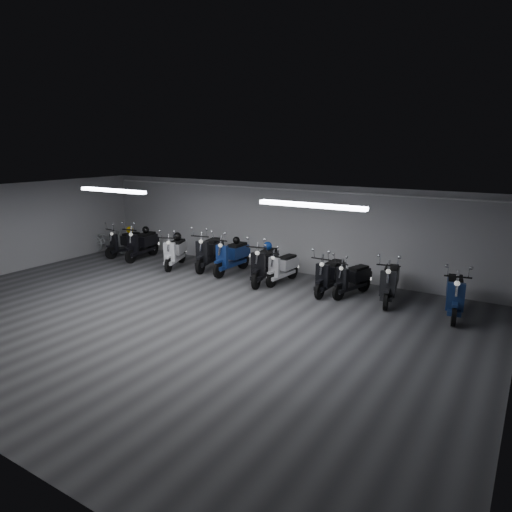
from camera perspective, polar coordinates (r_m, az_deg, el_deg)
The scene contains 24 objects.
floor at distance 11.16m, azimuth -10.05°, elevation -7.40°, with size 14.00×10.00×0.01m, color #3B3B3D.
ceiling at distance 10.49m, azimuth -10.69°, elevation 7.08°, with size 14.00×10.00×0.01m, color gray.
back_wall at distance 14.74m, azimuth 2.78°, elevation 3.63°, with size 14.00×0.01×2.80m, color #A2A2A5.
left_wall at distance 16.22m, azimuth -29.10°, elevation 2.84°, with size 0.01×10.00×2.80m, color #A2A2A5.
fluor_strip_left at distance 13.34m, azimuth -17.40°, elevation 7.78°, with size 2.40×0.18×0.08m, color white.
fluor_strip_right at distance 9.66m, azimuth 6.85°, elevation 6.28°, with size 2.40×0.18×0.08m, color white.
conduit at distance 14.50m, azimuth 2.67°, elevation 8.33°, with size 0.05×0.05×13.60m, color white.
scooter_0 at distance 17.33m, azimuth -16.02°, elevation 2.12°, with size 0.59×1.76×1.31m, color black, non-canonical shape.
scooter_1 at distance 16.67m, azimuth -14.05°, elevation 2.04°, with size 0.65×1.94×1.44m, color black, non-canonical shape.
scooter_2 at distance 15.34m, azimuth -10.06°, elevation 1.11°, with size 0.61×1.84×1.37m, color white, non-canonical shape.
scooter_3 at distance 14.98m, azimuth -5.84°, elevation 1.19°, with size 0.67×2.00×1.49m, color black, non-canonical shape.
scooter_4 at distance 14.40m, azimuth -3.07°, elevation 0.67°, with size 0.65×1.96×1.46m, color navy, non-canonical shape.
scooter_5 at distance 13.38m, azimuth 1.06°, elevation -0.26°, with size 0.67×2.00×1.49m, color black, non-canonical shape.
scooter_6 at distance 13.40m, azimuth 3.30°, elevation -0.80°, with size 0.56×1.67×1.24m, color silver, non-canonical shape.
scooter_7 at distance 12.61m, azimuth 9.18°, elevation -1.65°, with size 0.60×1.81×1.35m, color black, non-canonical shape.
scooter_8 at distance 12.50m, azimuth 11.87°, elevation -2.15°, with size 0.55×1.66×1.24m, color black, non-canonical shape.
scooter_9 at distance 12.21m, azimuth 16.32°, elevation -2.40°, with size 0.63×1.88×1.40m, color black, non-canonical shape.
bicycle at distance 17.99m, azimuth -17.86°, elevation 2.21°, with size 0.65×1.84×1.19m, color silver.
scooter_10 at distance 11.72m, azimuth 23.54°, elevation -3.64°, with size 0.63×1.90×1.42m, color navy, non-canonical shape.
helmet_0 at distance 14.56m, azimuth -2.46°, elevation 1.98°, with size 0.23×0.23×0.23m, color black.
helmet_1 at distance 13.56m, azimuth 1.47°, elevation 1.26°, with size 0.25×0.25×0.25m, color navy.
helmet_2 at distance 15.51m, azimuth -9.77°, elevation 2.42°, with size 0.28×0.28×0.28m, color black.
helmet_3 at distance 17.41m, azimuth -15.42°, elevation 3.16°, with size 0.25×0.25×0.25m, color #E6B60D.
helmet_4 at distance 16.83m, azimuth -13.55°, elevation 3.20°, with size 0.25×0.25×0.25m, color black.
Camera 1 is at (7.05, -7.68, 3.96)m, focal length 32.19 mm.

